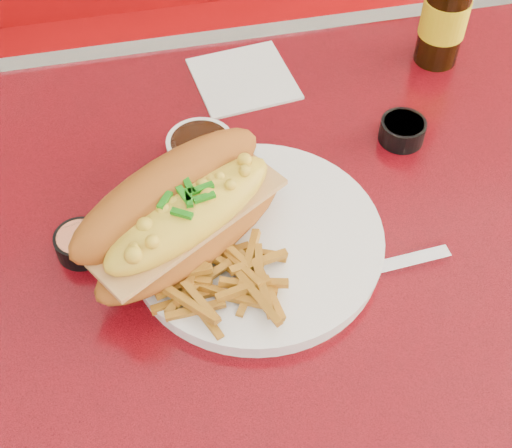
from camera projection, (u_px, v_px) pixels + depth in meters
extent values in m
cube|color=red|center=(249.00, 278.00, 0.78)|extent=(1.20, 0.80, 0.04)
cube|color=silver|center=(192.00, 53.00, 1.02)|extent=(1.22, 0.03, 0.04)
cylinder|color=silver|center=(251.00, 421.00, 1.07)|extent=(0.09, 0.09, 0.72)
cube|color=#A10A0D|center=(182.00, 135.00, 1.66)|extent=(1.20, 0.50, 0.45)
cylinder|color=white|center=(256.00, 242.00, 0.77)|extent=(0.32, 0.32, 0.02)
cylinder|color=white|center=(256.00, 236.00, 0.76)|extent=(0.33, 0.33, 0.00)
ellipsoid|color=#AB5B1B|center=(192.00, 233.00, 0.74)|extent=(0.25, 0.19, 0.05)
cube|color=tan|center=(191.00, 221.00, 0.72)|extent=(0.22, 0.17, 0.01)
ellipsoid|color=yellow|center=(190.00, 213.00, 0.71)|extent=(0.21, 0.16, 0.05)
ellipsoid|color=#AB5B1B|center=(169.00, 193.00, 0.72)|extent=(0.25, 0.20, 0.09)
cube|color=silver|center=(213.00, 275.00, 0.73)|extent=(0.08, 0.11, 0.00)
cube|color=silver|center=(163.00, 236.00, 0.76)|extent=(0.03, 0.04, 0.00)
cylinder|color=white|center=(201.00, 154.00, 0.84)|extent=(0.10, 0.10, 0.04)
cylinder|color=black|center=(200.00, 142.00, 0.82)|extent=(0.09, 0.09, 0.01)
cylinder|color=black|center=(81.00, 244.00, 0.76)|extent=(0.06, 0.06, 0.03)
cylinder|color=#F58759|center=(79.00, 238.00, 0.76)|extent=(0.05, 0.05, 0.01)
cylinder|color=black|center=(402.00, 131.00, 0.87)|extent=(0.07, 0.07, 0.03)
cylinder|color=#F58759|center=(404.00, 124.00, 0.86)|extent=(0.06, 0.06, 0.01)
cylinder|color=black|center=(446.00, 12.00, 0.92)|extent=(0.06, 0.06, 0.15)
cylinder|color=gold|center=(445.00, 17.00, 0.93)|extent=(0.07, 0.07, 0.05)
cube|color=silver|center=(311.00, 287.00, 0.74)|extent=(0.15, 0.03, 0.00)
cube|color=silver|center=(412.00, 261.00, 0.76)|extent=(0.08, 0.02, 0.01)
cube|color=white|center=(243.00, 79.00, 0.95)|extent=(0.14, 0.14, 0.00)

